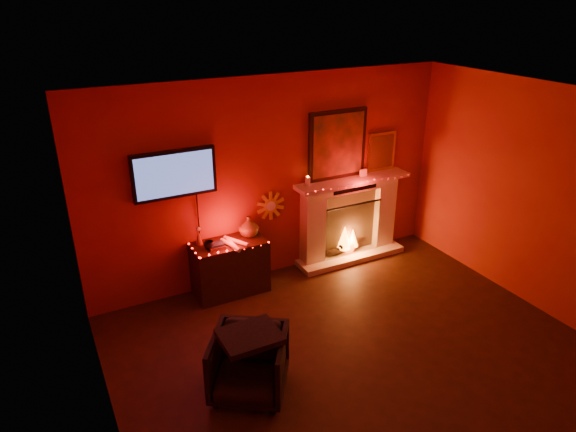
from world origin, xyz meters
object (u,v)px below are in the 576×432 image
sunburst_clock (271,206)px  armchair (249,364)px  console_table (231,265)px  fireplace (349,211)px  tv (175,174)px

sunburst_clock → armchair: (-1.20, -2.01, -0.67)m
console_table → fireplace: bearing=3.9°
sunburst_clock → armchair: bearing=-120.9°
console_table → armchair: size_ratio=1.37×
console_table → sunburst_clock: bearing=17.7°
console_table → armchair: console_table is taller
console_table → armchair: (-0.52, -1.79, -0.07)m
sunburst_clock → armchair: sunburst_clock is taller
sunburst_clock → console_table: 0.94m
armchair → sunburst_clock: bearing=93.2°
sunburst_clock → tv: bearing=-178.8°
tv → armchair: (0.05, -1.98, -1.32)m
console_table → tv: bearing=161.4°
fireplace → armchair: fireplace is taller
fireplace → sunburst_clock: (-1.19, 0.09, 0.28)m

